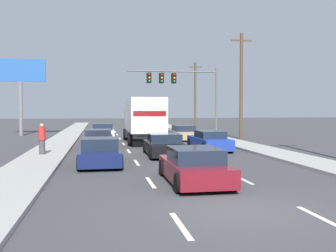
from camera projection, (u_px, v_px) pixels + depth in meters
ground_plane at (138, 137)px, 34.36m from camera, size 140.00×140.00×0.00m
sidewalk_right at (223, 140)px, 30.59m from camera, size 2.28×80.00×0.14m
sidewalk_left at (60, 143)px, 28.30m from camera, size 2.28×80.00×0.14m
lane_markings at (142, 141)px, 30.83m from camera, size 3.54×57.00×0.01m
car_white at (102, 132)px, 32.06m from camera, size 1.98×4.40×1.36m
car_red at (98, 140)px, 24.84m from camera, size 2.04×4.45×1.23m
car_navy at (100, 153)px, 17.40m from camera, size 1.94×4.22×1.27m
box_truck at (143, 117)px, 28.41m from camera, size 2.66×7.79×3.35m
car_black at (164, 146)px, 20.89m from camera, size 2.05×4.37×1.23m
car_maroon at (194, 167)px, 13.20m from camera, size 1.98×4.18×1.24m
car_tan at (183, 133)px, 31.57m from camera, size 1.94×4.52×1.22m
car_blue at (209, 141)px, 23.73m from camera, size 1.85×4.57×1.22m
traffic_signal_mast at (176, 83)px, 35.97m from camera, size 8.73×0.69×6.56m
utility_pole_mid at (241, 85)px, 32.46m from camera, size 1.80×0.28×9.02m
utility_pole_far at (195, 95)px, 48.44m from camera, size 1.80×0.28×8.50m
roadside_billboard at (20, 80)px, 36.36m from camera, size 4.72×0.36×7.38m
pedestrian_mid_block at (42, 139)px, 20.41m from camera, size 0.38×0.38×1.66m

